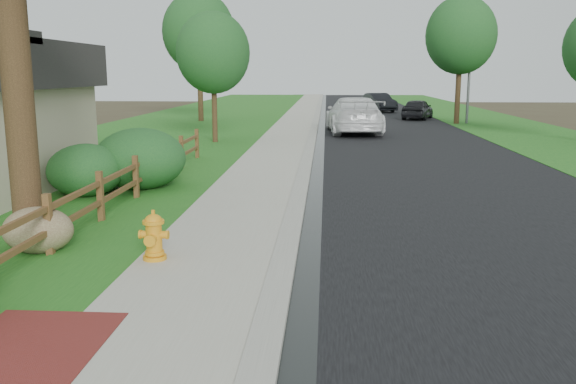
# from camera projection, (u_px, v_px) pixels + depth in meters

# --- Properties ---
(ground) EXTENTS (120.00, 120.00, 0.00)m
(ground) POSITION_uv_depth(u_px,v_px,m) (236.00, 330.00, 7.43)
(ground) COLOR #3D3221
(road) EXTENTS (8.00, 90.00, 0.02)m
(road) POSITION_uv_depth(u_px,v_px,m) (378.00, 119.00, 41.43)
(road) COLOR black
(road) RESTS_ON ground
(curb) EXTENTS (0.40, 90.00, 0.12)m
(curb) POSITION_uv_depth(u_px,v_px,m) (317.00, 118.00, 41.68)
(curb) COLOR gray
(curb) RESTS_ON ground
(wet_gutter) EXTENTS (0.50, 90.00, 0.00)m
(wet_gutter) POSITION_uv_depth(u_px,v_px,m) (322.00, 118.00, 41.66)
(wet_gutter) COLOR black
(wet_gutter) RESTS_ON road
(sidewalk) EXTENTS (2.20, 90.00, 0.10)m
(sidewalk) POSITION_uv_depth(u_px,v_px,m) (298.00, 118.00, 41.76)
(sidewalk) COLOR #A19D8C
(sidewalk) RESTS_ON ground
(grass_strip) EXTENTS (1.60, 90.00, 0.06)m
(grass_strip) POSITION_uv_depth(u_px,v_px,m) (270.00, 118.00, 41.88)
(grass_strip) COLOR #195618
(grass_strip) RESTS_ON ground
(lawn_near) EXTENTS (9.00, 90.00, 0.04)m
(lawn_near) POSITION_uv_depth(u_px,v_px,m) (195.00, 118.00, 42.20)
(lawn_near) COLOR #195618
(lawn_near) RESTS_ON ground
(verge_far) EXTENTS (6.00, 90.00, 0.04)m
(verge_far) POSITION_uv_depth(u_px,v_px,m) (481.00, 119.00, 41.00)
(verge_far) COLOR #195618
(verge_far) RESTS_ON ground
(brick_patch) EXTENTS (1.60, 2.40, 0.11)m
(brick_patch) POSITION_uv_depth(u_px,v_px,m) (21.00, 359.00, 6.58)
(brick_patch) COLOR maroon
(brick_patch) RESTS_ON ground
(ranch_fence) EXTENTS (0.12, 16.92, 1.10)m
(ranch_fence) POSITION_uv_depth(u_px,v_px,m) (119.00, 184.00, 13.80)
(ranch_fence) COLOR #553B1C
(ranch_fence) RESTS_ON ground
(fire_hydrant) EXTENTS (0.53, 0.43, 0.82)m
(fire_hydrant) POSITION_uv_depth(u_px,v_px,m) (154.00, 237.00, 9.86)
(fire_hydrant) COLOR gold
(fire_hydrant) RESTS_ON sidewalk
(white_suv) EXTENTS (3.04, 6.54, 1.85)m
(white_suv) POSITION_uv_depth(u_px,v_px,m) (354.00, 115.00, 31.45)
(white_suv) COLOR white
(white_suv) RESTS_ON road
(dark_car_mid) EXTENTS (2.81, 4.28, 1.36)m
(dark_car_mid) POSITION_uv_depth(u_px,v_px,m) (418.00, 109.00, 40.97)
(dark_car_mid) COLOR black
(dark_car_mid) RESTS_ON road
(dark_car_far) EXTENTS (2.79, 4.71, 1.47)m
(dark_car_far) POSITION_uv_depth(u_px,v_px,m) (379.00, 102.00, 49.03)
(dark_car_far) COLOR black
(dark_car_far) RESTS_ON road
(streetlight) EXTENTS (1.83, 0.33, 7.92)m
(streetlight) POSITION_uv_depth(u_px,v_px,m) (468.00, 49.00, 36.48)
(streetlight) COLOR slate
(streetlight) RESTS_ON ground
(boulder) EXTENTS (1.49, 1.33, 0.82)m
(boulder) POSITION_uv_depth(u_px,v_px,m) (38.00, 230.00, 10.55)
(boulder) COLOR brown
(boulder) RESTS_ON ground
(shrub_b) EXTENTS (2.00, 2.00, 1.34)m
(shrub_b) POSITION_uv_depth(u_px,v_px,m) (86.00, 170.00, 15.39)
(shrub_b) COLOR #18431F
(shrub_b) RESTS_ON ground
(shrub_d) EXTENTS (3.03, 3.03, 1.65)m
(shrub_d) POSITION_uv_depth(u_px,v_px,m) (140.00, 159.00, 16.31)
(shrub_d) COLOR #18431F
(shrub_d) RESTS_ON ground
(tree_near_left) EXTENTS (3.23, 3.23, 5.73)m
(tree_near_left) POSITION_uv_depth(u_px,v_px,m) (213.00, 53.00, 26.58)
(tree_near_left) COLOR #312214
(tree_near_left) RESTS_ON ground
(tree_mid_left) EXTENTS (4.54, 4.54, 8.11)m
(tree_mid_left) POSITION_uv_depth(u_px,v_px,m) (199.00, 32.00, 38.20)
(tree_mid_left) COLOR #312214
(tree_mid_left) RESTS_ON ground
(tree_mid_right) EXTENTS (4.18, 4.18, 7.58)m
(tree_mid_right) POSITION_uv_depth(u_px,v_px,m) (461.00, 35.00, 36.16)
(tree_mid_right) COLOR #312214
(tree_mid_right) RESTS_ON ground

